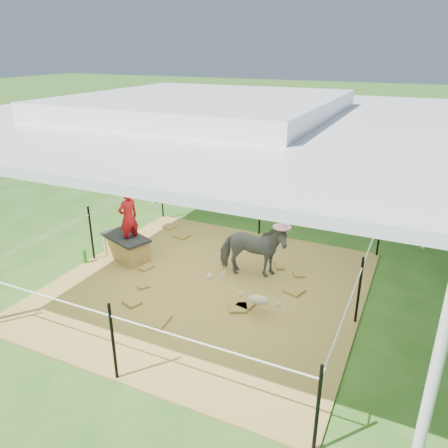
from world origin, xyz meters
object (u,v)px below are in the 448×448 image
at_px(foal, 259,298).
at_px(picnic_table_near, 399,163).
at_px(woman, 128,212).
at_px(distant_person, 398,160).
at_px(pony, 252,250).
at_px(straw_bale, 126,248).
at_px(green_bottle, 85,256).

relative_size(foal, picnic_table_near, 0.49).
xyz_separation_m(woman, distant_person, (3.71, 7.48, -0.38)).
height_order(woman, picnic_table_near, woman).
height_order(woman, pony, woman).
height_order(foal, distant_person, distant_person).
relative_size(straw_bale, woman, 0.83).
bearing_deg(woman, straw_bale, -69.80).
height_order(straw_bale, distant_person, distant_person).
bearing_deg(distant_person, pony, 68.23).
height_order(pony, foal, pony).
bearing_deg(picnic_table_near, straw_bale, -131.55).
height_order(picnic_table_near, distant_person, distant_person).
distance_m(straw_bale, distant_person, 8.40).
bearing_deg(foal, pony, 111.12).
relative_size(straw_bale, picnic_table_near, 0.48).
relative_size(straw_bale, foal, 0.97).
xyz_separation_m(straw_bale, foal, (2.71, -0.63, 0.06)).
height_order(straw_bale, green_bottle, straw_bale).
height_order(pony, picnic_table_near, pony).
distance_m(green_bottle, foal, 3.27).
distance_m(straw_bale, green_bottle, 0.71).
height_order(foal, picnic_table_near, picnic_table_near).
relative_size(straw_bale, pony, 0.78).
relative_size(woman, foal, 1.16).
relative_size(woman, picnic_table_near, 0.57).
relative_size(green_bottle, picnic_table_near, 0.13).
distance_m(woman, distant_person, 8.36).
height_order(straw_bale, picnic_table_near, picnic_table_near).
height_order(green_bottle, foal, foal).
distance_m(woman, picnic_table_near, 8.65).
distance_m(pony, picnic_table_near, 7.62).
xyz_separation_m(green_bottle, distant_person, (4.36, 7.93, 0.38)).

